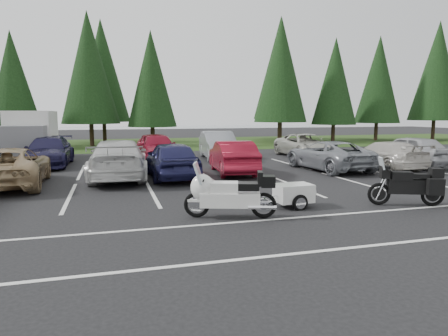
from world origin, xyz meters
TOP-DOWN VIEW (x-y plane):
  - ground at (0.00, 0.00)m, footprint 120.00×120.00m
  - grass_strip at (0.00, 24.00)m, footprint 80.00×16.00m
  - lake_water at (4.00, 55.00)m, footprint 70.00×50.00m
  - box_truck at (-8.00, 12.50)m, footprint 2.40×5.60m
  - stall_markings at (0.00, 2.00)m, footprint 32.00×16.00m
  - conifer_3 at (-10.50, 21.40)m, footprint 3.87×3.87m
  - conifer_4 at (-5.00, 22.90)m, footprint 4.80×4.80m
  - conifer_5 at (0.00, 21.60)m, footprint 4.14×4.14m
  - conifer_6 at (12.00, 22.10)m, footprint 4.93×4.93m
  - conifer_7 at (17.50, 21.80)m, footprint 4.27×4.27m
  - conifer_8 at (23.00, 22.60)m, footprint 4.53×4.53m
  - conifer_9 at (29.00, 21.30)m, footprint 5.19×5.19m
  - conifer_back_b at (-4.00, 27.50)m, footprint 4.97×4.97m
  - conifer_back_c at (14.00, 26.80)m, footprint 5.50×5.50m
  - car_near_2 at (-7.19, 3.71)m, footprint 2.64×5.40m
  - car_near_3 at (-3.22, 4.46)m, footprint 2.67×5.86m
  - car_near_4 at (-1.05, 3.97)m, footprint 1.98×4.74m
  - car_near_5 at (1.88, 4.63)m, footprint 2.06×4.72m
  - car_near_6 at (6.73, 4.43)m, footprint 2.76×5.32m
  - car_near_7 at (9.68, 4.02)m, footprint 1.98×4.77m
  - car_near_8 at (11.64, 4.60)m, footprint 2.31×4.89m
  - car_far_1 at (-6.65, 9.77)m, footprint 2.28×5.31m
  - car_far_2 at (-0.96, 10.26)m, footprint 2.29×4.98m
  - car_far_3 at (2.77, 10.40)m, footprint 2.21×5.21m
  - car_far_4 at (8.42, 10.04)m, footprint 2.51×5.34m
  - touring_motorcycle at (-0.55, -3.01)m, footprint 2.83×1.64m
  - cargo_trailer at (1.60, -2.36)m, footprint 1.56×0.92m
  - adventure_motorcycle at (4.91, -3.10)m, footprint 2.59×1.70m

SIDE VIEW (x-z plane):
  - ground at x=0.00m, z-range 0.00..0.00m
  - lake_water at x=4.00m, z-range -0.01..0.01m
  - stall_markings at x=0.00m, z-range 0.00..0.01m
  - grass_strip at x=0.00m, z-range 0.00..0.01m
  - cargo_trailer at x=1.60m, z-range 0.00..0.70m
  - car_near_7 at x=9.68m, z-range 0.00..1.38m
  - car_near_6 at x=6.73m, z-range 0.00..1.43m
  - car_near_2 at x=-7.19m, z-range 0.00..1.47m
  - car_far_4 at x=8.42m, z-range 0.00..1.48m
  - adventure_motorcycle at x=4.91m, z-range 0.00..1.49m
  - touring_motorcycle at x=-0.55m, z-range 0.00..1.50m
  - car_near_5 at x=1.88m, z-range 0.00..1.51m
  - car_far_1 at x=-6.65m, z-range 0.00..1.52m
  - car_near_4 at x=-1.05m, z-range 0.00..1.60m
  - car_near_8 at x=11.64m, z-range 0.00..1.61m
  - car_far_2 at x=-0.96m, z-range 0.00..1.65m
  - car_near_3 at x=-3.22m, z-range 0.00..1.66m
  - car_far_3 at x=2.77m, z-range 0.00..1.67m
  - box_truck at x=-8.00m, z-range 0.00..2.90m
  - conifer_3 at x=-10.50m, z-range 0.76..9.78m
  - conifer_5 at x=0.00m, z-range 0.81..10.45m
  - conifer_7 at x=17.50m, z-range 0.84..10.78m
  - conifer_8 at x=23.00m, z-range 0.89..11.45m
  - conifer_4 at x=-5.00m, z-range 0.95..12.12m
  - conifer_6 at x=12.00m, z-range 0.97..12.45m
  - conifer_back_b at x=-4.00m, z-range 0.98..12.56m
  - conifer_9 at x=29.00m, z-range 1.02..13.12m
  - conifer_back_c at x=14.00m, z-range 1.09..13.90m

